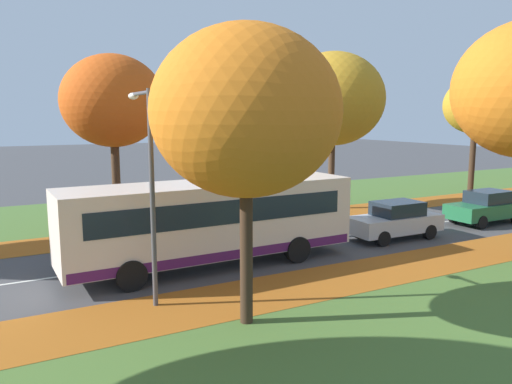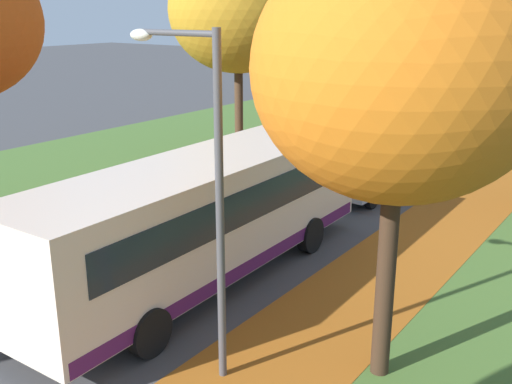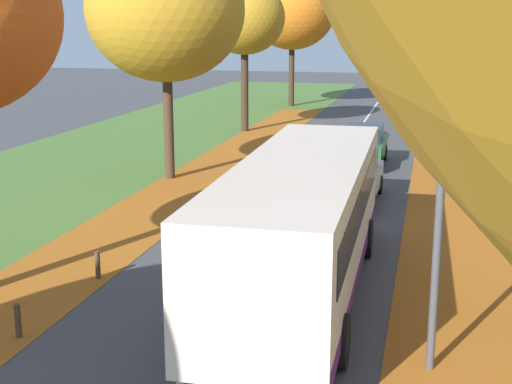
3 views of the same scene
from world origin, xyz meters
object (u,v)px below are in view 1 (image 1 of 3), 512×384
at_px(tree_left_far, 476,106).
at_px(bus, 211,219).
at_px(bollard_fifth, 165,230).
at_px(car_silver_lead, 395,220).
at_px(bollard_fourth, 86,239).
at_px(tree_left_mid, 333,99).
at_px(car_green_following, 486,207).
at_px(streetlamp_right, 148,172).
at_px(tree_right_near, 246,112).
at_px(tree_left_near, 113,101).

xyz_separation_m(tree_left_far, bus, (7.18, -22.60, -4.25)).
bearing_deg(bollard_fifth, car_silver_lead, 60.77).
relative_size(bollard_fourth, bollard_fifth, 1.03).
distance_m(tree_left_mid, tree_left_far, 12.18).
bearing_deg(car_green_following, bollard_fourth, -104.44).
xyz_separation_m(streetlamp_right, bus, (-2.44, 2.90, -2.04)).
xyz_separation_m(tree_right_near, bollard_fourth, (-9.77, -2.30, -5.03)).
xyz_separation_m(tree_left_near, bollard_fourth, (2.23, -1.80, -5.57)).
bearing_deg(streetlamp_right, tree_right_near, 34.01).
relative_size(bollard_fourth, streetlamp_right, 0.11).
height_order(tree_left_mid, tree_left_far, tree_left_mid).
height_order(bollard_fifth, car_silver_lead, car_silver_lead).
relative_size(bus, car_green_following, 2.48).
height_order(tree_left_mid, bollard_fifth, tree_left_mid).
bearing_deg(tree_left_near, bollard_fourth, -38.93).
bearing_deg(bollard_fifth, bus, 2.30).
bearing_deg(tree_right_near, streetlamp_right, -145.99).
relative_size(tree_left_far, car_silver_lead, 1.87).
bearing_deg(tree_left_near, bollard_fifth, 33.48).
height_order(car_silver_lead, car_green_following, same).
xyz_separation_m(bus, car_green_following, (-0.06, 14.80, -0.89)).
relative_size(bollard_fifth, car_green_following, 0.15).
xyz_separation_m(tree_left_mid, car_green_following, (6.87, 4.38, -5.39)).
height_order(tree_left_mid, bus, tree_left_mid).
distance_m(bus, car_silver_lead, 8.60).
bearing_deg(car_silver_lead, tree_right_near, -63.53).
relative_size(tree_left_near, bus, 0.77).
distance_m(bollard_fifth, bus, 4.94).
bearing_deg(bollard_fourth, car_silver_lead, 67.76).
bearing_deg(bollard_fifth, bollard_fourth, -90.45).
height_order(tree_left_far, bus, tree_left_far).
distance_m(tree_left_near, bus, 8.34).
height_order(bollard_fourth, streetlamp_right, streetlamp_right).
bearing_deg(tree_left_near, streetlamp_right, -7.38).
bearing_deg(car_silver_lead, streetlamp_right, -78.71).
bearing_deg(car_green_following, tree_right_near, -72.44).
distance_m(tree_left_far, bollard_fourth, 26.78).
height_order(tree_left_near, car_silver_lead, tree_left_near).
relative_size(bollard_fourth, bus, 0.06).
bearing_deg(car_green_following, car_silver_lead, -88.05).
bearing_deg(tree_left_near, tree_left_mid, 89.70).
bearing_deg(car_green_following, tree_left_mid, -147.47).
bearing_deg(bus, bollard_fifth, -177.70).
height_order(tree_left_near, tree_left_mid, tree_left_mid).
bearing_deg(car_green_following, bollard_fifth, -107.34).
distance_m(bollard_fifth, car_green_following, 15.72).
bearing_deg(bus, tree_right_near, -13.24).
distance_m(streetlamp_right, car_silver_lead, 12.04).
height_order(tree_left_near, car_green_following, tree_left_near).
height_order(tree_left_near, bus, tree_left_near).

